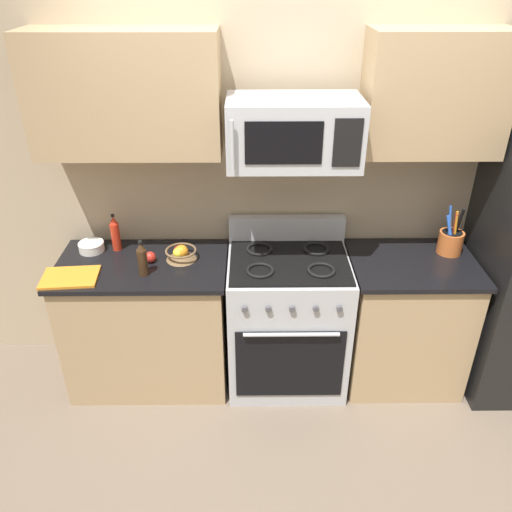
# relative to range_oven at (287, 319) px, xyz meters

# --- Properties ---
(ground_plane) EXTENTS (16.00, 16.00, 0.00)m
(ground_plane) POSITION_rel_range_oven_xyz_m (0.00, -0.70, -0.47)
(ground_plane) COLOR #6B5B4C
(wall_back) EXTENTS (8.00, 0.10, 2.60)m
(wall_back) POSITION_rel_range_oven_xyz_m (0.00, 0.38, 0.83)
(wall_back) COLOR tan
(wall_back) RESTS_ON ground
(counter_left) EXTENTS (1.05, 0.63, 0.91)m
(counter_left) POSITION_rel_range_oven_xyz_m (-0.92, -0.00, -0.02)
(counter_left) COLOR tan
(counter_left) RESTS_ON ground
(range_oven) EXTENTS (0.76, 0.67, 1.09)m
(range_oven) POSITION_rel_range_oven_xyz_m (0.00, 0.00, 0.00)
(range_oven) COLOR #B2B5BA
(range_oven) RESTS_ON ground
(counter_right) EXTENTS (0.78, 0.63, 0.91)m
(counter_right) POSITION_rel_range_oven_xyz_m (0.78, -0.00, -0.02)
(counter_right) COLOR tan
(counter_right) RESTS_ON ground
(microwave) EXTENTS (0.73, 0.44, 0.36)m
(microwave) POSITION_rel_range_oven_xyz_m (-0.00, 0.03, 1.25)
(microwave) COLOR #B2B5BA
(upper_cabinets_left) EXTENTS (1.04, 0.34, 0.67)m
(upper_cabinets_left) POSITION_rel_range_oven_xyz_m (-0.92, 0.16, 1.42)
(upper_cabinets_left) COLOR tan
(upper_cabinets_right) EXTENTS (0.77, 0.34, 0.67)m
(upper_cabinets_right) POSITION_rel_range_oven_xyz_m (0.78, 0.16, 1.42)
(upper_cabinets_right) COLOR tan
(utensil_crock) EXTENTS (0.15, 0.15, 0.33)m
(utensil_crock) POSITION_rel_range_oven_xyz_m (1.03, 0.11, 0.52)
(utensil_crock) COLOR #D1662D
(utensil_crock) RESTS_ON counter_right
(fruit_basket) EXTENTS (0.19, 0.19, 0.10)m
(fruit_basket) POSITION_rel_range_oven_xyz_m (-0.67, 0.04, 0.48)
(fruit_basket) COLOR brown
(fruit_basket) RESTS_ON counter_left
(apple_loose) EXTENTS (0.07, 0.07, 0.07)m
(apple_loose) POSITION_rel_range_oven_xyz_m (-0.86, 0.01, 0.47)
(apple_loose) COLOR red
(apple_loose) RESTS_ON counter_left
(cutting_board) EXTENTS (0.34, 0.26, 0.02)m
(cutting_board) POSITION_rel_range_oven_xyz_m (-1.30, -0.17, 0.44)
(cutting_board) COLOR orange
(cutting_board) RESTS_ON counter_left
(bottle_soy) EXTENTS (0.06, 0.06, 0.23)m
(bottle_soy) POSITION_rel_range_oven_xyz_m (-0.87, -0.13, 0.54)
(bottle_soy) COLOR #382314
(bottle_soy) RESTS_ON counter_left
(bottle_hot_sauce) EXTENTS (0.06, 0.06, 0.25)m
(bottle_hot_sauce) POSITION_rel_range_oven_xyz_m (-1.10, 0.18, 0.55)
(bottle_hot_sauce) COLOR red
(bottle_hot_sauce) RESTS_ON counter_left
(prep_bowl) EXTENTS (0.16, 0.16, 0.06)m
(prep_bowl) POSITION_rel_range_oven_xyz_m (-1.26, 0.16, 0.47)
(prep_bowl) COLOR white
(prep_bowl) RESTS_ON counter_left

